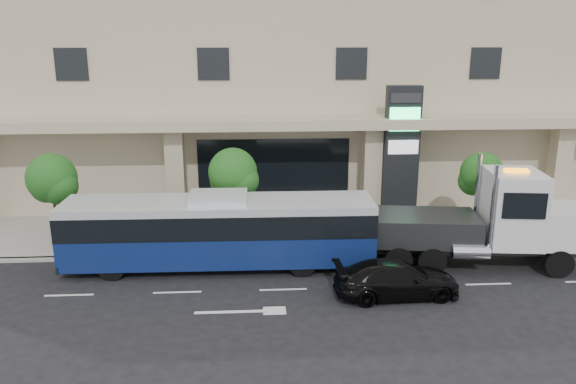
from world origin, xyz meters
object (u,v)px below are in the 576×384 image
black_sedan (397,279)px  signage_pylon (401,154)px  city_bus (219,230)px  tow_truck (489,223)px

black_sedan → signage_pylon: 9.17m
black_sedan → signage_pylon: size_ratio=0.67×
city_bus → tow_truck: (11.14, -0.46, 0.25)m
signage_pylon → tow_truck: bearing=-68.2°
black_sedan → signage_pylon: bearing=-17.7°
signage_pylon → black_sedan: bearing=-104.7°
tow_truck → black_sedan: 5.35m
black_sedan → signage_pylon: signage_pylon is taller
black_sedan → signage_pylon: (2.19, 8.39, 2.97)m
city_bus → black_sedan: city_bus is taller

